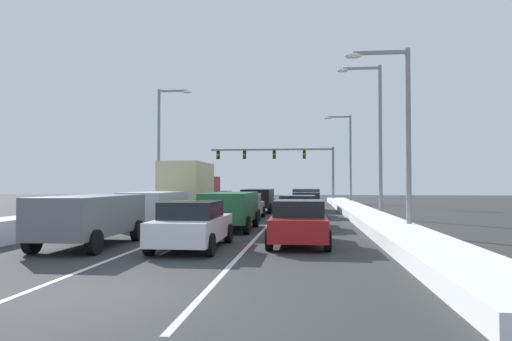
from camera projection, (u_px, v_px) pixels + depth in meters
ground_plane at (242, 220)px, 26.06m from camera, size 120.00×120.00×0.00m
lane_stripe_between_right_lane_and_center_lane at (277, 215)px, 30.24m from camera, size 0.14×48.34×0.01m
lane_stripe_between_center_lane_and_left_lane at (226, 215)px, 30.61m from camera, size 0.14×48.34×0.01m
snow_bank_right_shoulder at (359, 212)px, 29.67m from camera, size 1.99×48.34×0.45m
snow_bank_left_shoulder at (148, 208)px, 31.19m from camera, size 1.37×48.34×0.82m
sedan_red_right_lane_nearest at (299, 222)px, 15.69m from camera, size 2.00×4.50×1.51m
sedan_maroon_right_lane_second at (298, 211)px, 22.00m from camera, size 2.00×4.50×1.51m
sedan_navy_right_lane_third at (306, 205)px, 28.90m from camera, size 2.00×4.50×1.51m
suv_charcoal_right_lane_fourth at (306, 197)px, 35.50m from camera, size 2.16×4.90×1.67m
sedan_white_center_lane_nearest at (193, 225)px, 14.72m from camera, size 2.00×4.50×1.51m
suv_green_center_lane_second at (230, 207)px, 20.62m from camera, size 2.16×4.90×1.67m
sedan_tan_center_lane_third at (245, 206)px, 26.96m from camera, size 2.00×4.50×1.51m
suv_black_center_lane_fourth at (258, 198)px, 33.33m from camera, size 2.16×4.90×1.67m
suv_gray_left_lane_nearest at (90, 216)px, 15.16m from camera, size 2.16×4.90×1.67m
suv_silver_left_lane_second at (155, 206)px, 22.06m from camera, size 2.16×4.90×1.67m
box_truck_left_lane_third at (191, 186)px, 29.15m from camera, size 2.53×7.20×3.36m
sedan_maroon_left_lane_fourth at (219, 200)px, 36.41m from camera, size 2.00×4.50×1.51m
traffic_light_gantry at (286, 159)px, 52.24m from camera, size 14.00×0.47×6.20m
street_lamp_right_near at (398, 122)px, 18.84m from camera, size 2.66×0.36×7.61m
street_lamp_right_mid at (375, 128)px, 27.57m from camera, size 2.66×0.36×9.15m
street_lamp_right_far at (347, 152)px, 45.04m from camera, size 2.66×0.36×8.76m
street_lamp_left_mid at (163, 139)px, 35.39m from camera, size 2.66×0.36×9.34m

